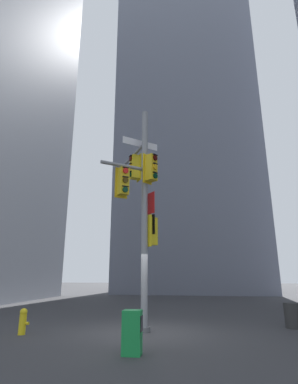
{
  "coord_description": "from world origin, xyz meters",
  "views": [
    {
      "loc": [
        1.76,
        -10.42,
        1.81
      ],
      "look_at": [
        0.13,
        0.21,
        4.81
      ],
      "focal_mm": 27.79,
      "sensor_mm": 36.0,
      "label": 1
    }
  ],
  "objects_px": {
    "trash_bin": "(293,315)",
    "fire_hydrant": "(23,321)",
    "signal_pole_assembly": "(139,194)",
    "newspaper_box": "(132,332)"
  },
  "relations": [
    {
      "from": "trash_bin",
      "to": "fire_hydrant",
      "type": "bearing_deg",
      "value": -164.13
    },
    {
      "from": "signal_pole_assembly",
      "to": "trash_bin",
      "type": "distance_m",
      "value": 7.01
    },
    {
      "from": "fire_hydrant",
      "to": "trash_bin",
      "type": "distance_m",
      "value": 9.15
    },
    {
      "from": "signal_pole_assembly",
      "to": "fire_hydrant",
      "type": "distance_m",
      "value": 5.73
    },
    {
      "from": "signal_pole_assembly",
      "to": "newspaper_box",
      "type": "distance_m",
      "value": 5.42
    },
    {
      "from": "signal_pole_assembly",
      "to": "fire_hydrant",
      "type": "bearing_deg",
      "value": -158.17
    },
    {
      "from": "signal_pole_assembly",
      "to": "fire_hydrant",
      "type": "relative_size",
      "value": 10.35
    },
    {
      "from": "signal_pole_assembly",
      "to": "newspaper_box",
      "type": "bearing_deg",
      "value": -81.25
    },
    {
      "from": "signal_pole_assembly",
      "to": "fire_hydrant",
      "type": "height_order",
      "value": "signal_pole_assembly"
    },
    {
      "from": "fire_hydrant",
      "to": "trash_bin",
      "type": "xyz_separation_m",
      "value": [
        8.8,
        2.5,
        0.02
      ]
    }
  ]
}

